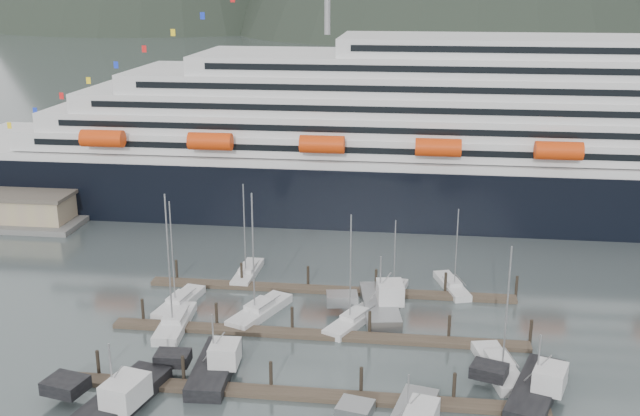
# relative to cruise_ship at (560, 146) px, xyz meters

# --- Properties ---
(ground) EXTENTS (1600.00, 1600.00, 0.00)m
(ground) POSITION_rel_cruise_ship_xyz_m (-30.03, -54.94, -12.04)
(ground) COLOR #434F50
(ground) RESTS_ON ground
(cruise_ship) EXTENTS (210.00, 30.40, 50.30)m
(cruise_ship) POSITION_rel_cruise_ship_xyz_m (0.00, 0.00, 0.00)
(cruise_ship) COLOR black
(cruise_ship) RESTS_ON ground
(dock_near) EXTENTS (48.18, 2.28, 3.20)m
(dock_near) POSITION_rel_cruise_ship_xyz_m (-34.95, -64.89, -11.73)
(dock_near) COLOR #403529
(dock_near) RESTS_ON ground
(dock_mid) EXTENTS (48.18, 2.28, 3.20)m
(dock_mid) POSITION_rel_cruise_ship_xyz_m (-34.95, -51.89, -11.73)
(dock_mid) COLOR #403529
(dock_mid) RESTS_ON ground
(dock_far) EXTENTS (48.18, 2.28, 3.20)m
(dock_far) POSITION_rel_cruise_ship_xyz_m (-34.95, -38.89, -11.73)
(dock_far) COLOR #403529
(dock_far) RESTS_ON ground
(sailboat_a) EXTENTS (3.59, 10.36, 17.16)m
(sailboat_a) POSITION_rel_cruise_ship_xyz_m (-51.85, -51.69, -11.57)
(sailboat_a) COLOR silver
(sailboat_a) RESTS_ON ground
(sailboat_b) EXTENTS (4.24, 10.19, 14.43)m
(sailboat_b) POSITION_rel_cruise_ship_xyz_m (-53.19, -45.85, -11.61)
(sailboat_b) COLOR silver
(sailboat_b) RESTS_ON ground
(sailboat_c) EXTENTS (6.66, 10.96, 16.29)m
(sailboat_c) POSITION_rel_cruise_ship_xyz_m (-42.65, -47.14, -11.58)
(sailboat_c) COLOR silver
(sailboat_c) RESTS_ON ground
(sailboat_d) EXTENTS (6.86, 10.66, 14.27)m
(sailboat_d) POSITION_rel_cruise_ship_xyz_m (-31.01, -47.91, -11.62)
(sailboat_d) COLOR silver
(sailboat_d) RESTS_ON ground
(sailboat_e) EXTENTS (2.77, 9.61, 13.83)m
(sailboat_e) POSITION_rel_cruise_ship_xyz_m (-46.88, -34.95, -11.62)
(sailboat_e) COLOR silver
(sailboat_e) RESTS_ON ground
(sailboat_f) EXTENTS (3.43, 7.94, 10.80)m
(sailboat_f) POSITION_rel_cruise_ship_xyz_m (-26.52, -38.98, -11.65)
(sailboat_f) COLOR silver
(sailboat_f) RESTS_ON ground
(sailboat_g) EXTENTS (4.81, 9.38, 11.71)m
(sailboat_g) POSITION_rel_cruise_ship_xyz_m (-19.07, -35.97, -11.65)
(sailboat_g) COLOR silver
(sailboat_g) RESTS_ON ground
(sailboat_h) EXTENTS (5.17, 10.57, 14.83)m
(sailboat_h) POSITION_rel_cruise_ship_xyz_m (-15.12, -57.54, -11.59)
(sailboat_h) COLOR silver
(sailboat_h) RESTS_ON ground
(trawler_a) EXTENTS (11.08, 14.89, 7.94)m
(trawler_a) POSITION_rel_cruise_ship_xyz_m (-52.07, -69.90, -11.06)
(trawler_a) COLOR black
(trawler_a) RESTS_ON ground
(trawler_b) EXTENTS (8.84, 11.60, 7.45)m
(trawler_b) POSITION_rel_cruise_ship_xyz_m (-44.52, -61.75, -11.10)
(trawler_b) COLOR black
(trawler_b) RESTS_ON ground
(trawler_d) EXTENTS (10.25, 12.80, 7.32)m
(trawler_d) POSITION_rel_cruise_ship_xyz_m (-12.16, -61.93, -11.12)
(trawler_d) COLOR black
(trawler_d) RESTS_ON ground
(trawler_e) EXTENTS (9.72, 12.73, 8.00)m
(trawler_e) POSITION_rel_cruise_ship_xyz_m (-28.33, -44.29, -11.05)
(trawler_e) COLOR gray
(trawler_e) RESTS_ON ground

